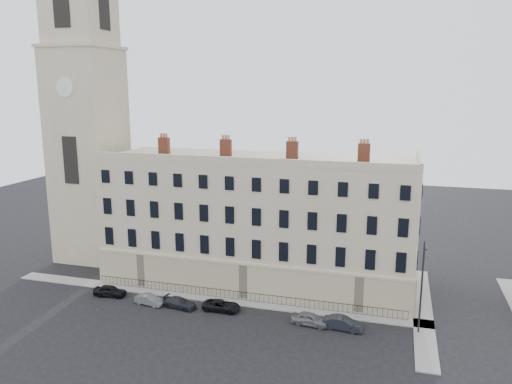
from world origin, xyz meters
TOP-DOWN VIEW (x-y plane):
  - ground at (0.00, 0.00)m, footprint 160.00×160.00m
  - terrace at (-5.97, 11.97)m, footprint 36.22×12.22m
  - church_tower at (-30.00, 14.00)m, footprint 8.00×8.13m
  - pavement_terrace at (-10.00, 5.00)m, footprint 48.00×2.00m
  - pavement_east_return at (13.00, 8.00)m, footprint 2.00×24.00m
  - railings at (-6.00, 5.40)m, footprint 35.00×0.04m
  - car_a at (-20.65, 2.52)m, footprint 3.78×1.82m
  - car_b at (-15.32, 1.73)m, footprint 3.44×1.62m
  - car_c at (-11.83, 1.93)m, footprint 3.94×2.10m
  - car_d at (-7.32, 2.48)m, footprint 4.02×1.91m
  - car_e at (2.20, 1.83)m, footprint 3.87×1.89m
  - car_f at (5.39, 1.83)m, footprint 3.94×1.67m
  - streetlamp at (12.43, 2.90)m, footprint 0.26×1.98m

SIDE VIEW (x-z plane):
  - ground at x=0.00m, z-range 0.00..0.00m
  - pavement_terrace at x=-10.00m, z-range 0.00..0.12m
  - pavement_east_return at x=13.00m, z-range 0.00..0.12m
  - car_c at x=-11.83m, z-range 0.00..1.09m
  - car_b at x=-15.32m, z-range 0.00..1.09m
  - railings at x=-6.00m, z-range 0.07..1.03m
  - car_d at x=-7.32m, z-range 0.00..1.11m
  - car_a at x=-20.65m, z-range 0.00..1.24m
  - car_f at x=5.39m, z-range 0.00..1.26m
  - car_e at x=2.20m, z-range 0.00..1.27m
  - streetlamp at x=12.43m, z-range 0.50..9.65m
  - terrace at x=-5.97m, z-range -1.00..16.00m
  - church_tower at x=-30.00m, z-range -3.34..40.66m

